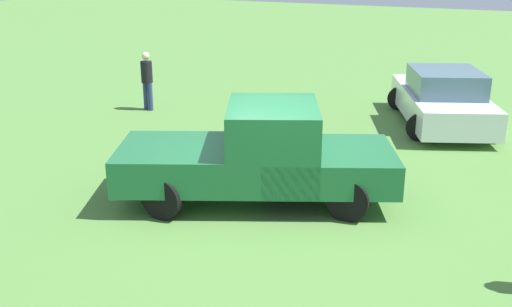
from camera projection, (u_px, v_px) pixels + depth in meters
The scene contains 4 objects.
ground_plane at pixel (273, 203), 10.77m from camera, with size 80.00×80.00×0.00m, color #54843D.
pickup_truck at pixel (263, 153), 10.60m from camera, with size 5.24×3.71×1.79m.
sedan_near at pixel (442, 99), 15.34m from camera, with size 3.36×4.79×1.48m.
person_visitor at pixel (147, 78), 16.75m from camera, with size 0.40×0.40×1.64m.
Camera 1 is at (-3.93, 9.09, 4.34)m, focal length 41.86 mm.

